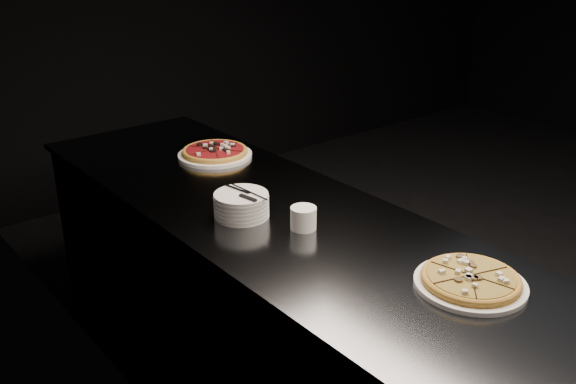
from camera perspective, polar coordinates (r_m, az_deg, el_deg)
floor at (r=4.19m, az=22.49°, el=-5.36°), size 5.00×5.00×0.00m
wall_left at (r=1.92m, az=-10.67°, el=8.78°), size 0.02×5.00×2.80m
counter at (r=2.49m, az=-1.49°, el=-11.18°), size 0.74×2.44×0.92m
pizza_mushroom at (r=1.86m, az=15.92°, el=-7.56°), size 0.34×0.34×0.04m
pizza_tomato at (r=2.79m, az=-6.51°, el=3.52°), size 0.32×0.32×0.04m
plate_stack at (r=2.20m, az=-4.17°, el=-1.15°), size 0.19×0.19×0.08m
cutlery at (r=2.17m, az=-3.82°, el=-0.15°), size 0.07×0.20×0.01m
ramekin at (r=2.11m, az=1.38°, el=-2.27°), size 0.09×0.09×0.08m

